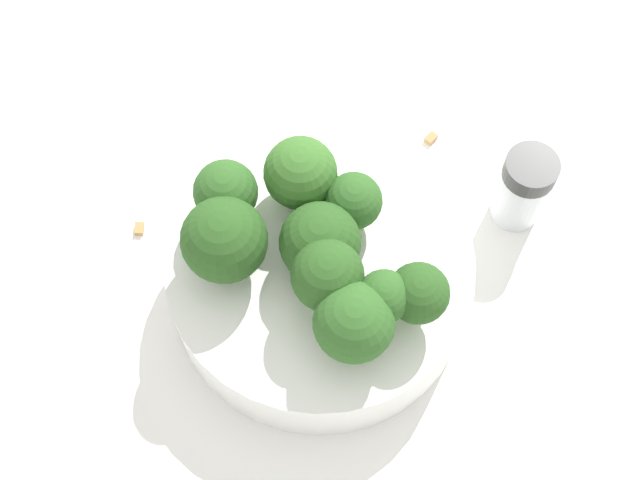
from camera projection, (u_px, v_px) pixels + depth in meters
The scene contains 14 objects.
ground_plane at pixel (320, 293), 0.62m from camera, with size 3.00×3.00×0.00m, color white.
bowl at pixel (320, 277), 0.60m from camera, with size 0.20×0.20×0.05m, color white.
broccoli_floret_0 at pixel (358, 205), 0.56m from camera, with size 0.04×0.04×0.04m.
broccoli_floret_1 at pixel (322, 244), 0.55m from camera, with size 0.05×0.05×0.05m.
broccoli_floret_2 at pixel (300, 174), 0.57m from camera, with size 0.05×0.05×0.05m.
broccoli_floret_3 at pixel (327, 277), 0.53m from camera, with size 0.04×0.04×0.06m.
broccoli_floret_4 at pixel (224, 241), 0.54m from camera, with size 0.05×0.05×0.06m.
broccoli_floret_5 at pixel (226, 193), 0.56m from camera, with size 0.04×0.04×0.05m.
broccoli_floret_6 at pixel (418, 294), 0.53m from camera, with size 0.04×0.04×0.05m.
broccoli_floret_7 at pixel (384, 299), 0.53m from camera, with size 0.03×0.03×0.05m.
broccoli_floret_8 at pixel (354, 323), 0.52m from camera, with size 0.05×0.05×0.06m.
pepper_shaker at pixel (523, 188), 0.62m from camera, with size 0.04×0.04×0.07m.
almond_crumb_0 at pixel (139, 227), 0.64m from camera, with size 0.01×0.01×0.01m, color #AD7F4C.
almond_crumb_1 at pixel (431, 137), 0.67m from camera, with size 0.01×0.01×0.01m, color #AD7F4C.
Camera 1 is at (-0.14, 0.19, 0.58)m, focal length 50.00 mm.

